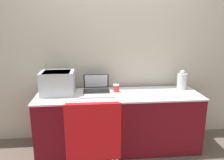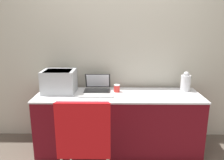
% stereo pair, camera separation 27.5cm
% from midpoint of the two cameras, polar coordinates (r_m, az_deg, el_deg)
% --- Properties ---
extents(ground_plane, '(14.00, 14.00, 0.00)m').
position_cam_midpoint_polar(ground_plane, '(2.84, -0.49, -20.25)').
color(ground_plane, brown).
extents(wall_back, '(8.00, 0.05, 2.60)m').
position_cam_midpoint_polar(wall_back, '(3.04, -1.66, 8.39)').
color(wall_back, '#B7B2A3').
rests_on(wall_back, ground_plane).
extents(table, '(2.09, 0.62, 0.75)m').
position_cam_midpoint_polar(table, '(2.92, -1.02, -10.78)').
color(table, maroon).
rests_on(table, ground_plane).
extents(printer, '(0.41, 0.36, 0.29)m').
position_cam_midpoint_polar(printer, '(2.87, -16.69, -0.47)').
color(printer, '#B2B7BC').
rests_on(printer, table).
extents(laptop_left, '(0.34, 0.28, 0.22)m').
position_cam_midpoint_polar(laptop_left, '(2.90, -6.81, -2.04)').
color(laptop_left, black).
rests_on(laptop_left, table).
extents(external_keyboard, '(0.43, 0.13, 0.02)m').
position_cam_midpoint_polar(external_keyboard, '(2.69, -6.86, -4.26)').
color(external_keyboard, silver).
rests_on(external_keyboard, table).
extents(coffee_cup, '(0.08, 0.08, 0.10)m').
position_cam_midpoint_polar(coffee_cup, '(2.86, -1.65, -2.18)').
color(coffee_cup, red).
rests_on(coffee_cup, table).
extents(metal_pitcher, '(0.13, 0.13, 0.26)m').
position_cam_midpoint_polar(metal_pitcher, '(3.09, 15.40, -0.14)').
color(metal_pitcher, silver).
rests_on(metal_pitcher, table).
extents(chair, '(0.49, 0.46, 0.96)m').
position_cam_midpoint_polar(chair, '(2.14, -8.72, -14.67)').
color(chair, maroon).
rests_on(chair, ground_plane).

